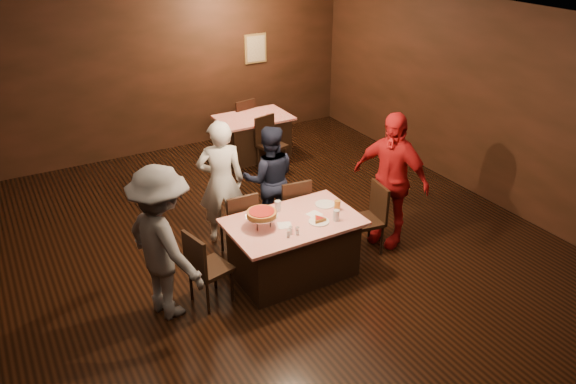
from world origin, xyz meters
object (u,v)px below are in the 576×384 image
(chair_far_left, at_px, (238,223))
(diner_navy_hoodie, at_px, (269,179))
(diner_red_shirt, at_px, (390,179))
(glass_front_right, at_px, (336,215))
(chair_end_right, at_px, (366,219))
(chair_far_right, at_px, (291,208))
(plate_empty, at_px, (325,204))
(diner_grey_knit, at_px, (163,244))
(pizza_stand, at_px, (262,214))
(chair_end_left, at_px, (210,267))
(glass_back, at_px, (278,206))
(main_table, at_px, (293,248))
(chair_back_near, at_px, (272,145))
(diner_white_jacket, at_px, (221,182))
(glass_amber, at_px, (337,206))
(chair_back_far, at_px, (240,122))
(back_table, at_px, (254,137))

(chair_far_left, relative_size, diner_navy_hoodie, 0.61)
(diner_red_shirt, height_order, glass_front_right, diner_red_shirt)
(diner_red_shirt, xyz_separation_m, glass_front_right, (-1.07, -0.32, -0.09))
(chair_far_left, xyz_separation_m, chair_end_right, (1.50, -0.75, 0.00))
(chair_far_right, bearing_deg, plate_empty, 110.41)
(chair_far_left, relative_size, diner_grey_knit, 0.53)
(diner_grey_knit, xyz_separation_m, pizza_stand, (1.19, -0.02, 0.05))
(chair_end_left, relative_size, glass_back, 6.79)
(main_table, distance_m, diner_grey_knit, 1.67)
(chair_end_right, xyz_separation_m, chair_back_near, (0.16, 2.91, 0.00))
(diner_grey_knit, bearing_deg, chair_far_right, -87.62)
(diner_white_jacket, height_order, glass_front_right, diner_white_jacket)
(diner_white_jacket, xyz_separation_m, diner_red_shirt, (1.93, -1.15, 0.07))
(chair_back_near, xyz_separation_m, glass_back, (-1.31, -2.61, 0.37))
(diner_red_shirt, distance_m, glass_amber, 0.94)
(glass_amber, bearing_deg, pizza_stand, 174.29)
(pizza_stand, bearing_deg, chair_end_right, -1.91)
(diner_grey_knit, bearing_deg, glass_front_right, -115.42)
(chair_back_far, height_order, diner_navy_hoodie, diner_navy_hoodie)
(chair_back_near, bearing_deg, glass_front_right, -117.00)
(glass_back, bearing_deg, plate_empty, -14.04)
(glass_amber, bearing_deg, diner_white_jacket, 128.39)
(diner_white_jacket, bearing_deg, glass_front_right, 137.56)
(main_table, relative_size, chair_back_near, 1.68)
(back_table, xyz_separation_m, glass_amber, (-0.66, -3.66, 0.46))
(chair_far_right, relative_size, glass_front_right, 6.79)
(chair_back_near, bearing_deg, plate_empty, -117.04)
(chair_far_left, distance_m, chair_end_right, 1.68)
(chair_far_right, height_order, diner_red_shirt, diner_red_shirt)
(plate_empty, bearing_deg, diner_red_shirt, -4.62)
(chair_end_right, bearing_deg, main_table, -82.18)
(glass_front_right, bearing_deg, glass_amber, 53.13)
(diner_navy_hoodie, height_order, pizza_stand, diner_navy_hoodie)
(main_table, bearing_deg, chair_far_left, 118.07)
(diner_white_jacket, distance_m, glass_front_right, 1.71)
(chair_far_left, height_order, chair_end_right, same)
(diner_white_jacket, bearing_deg, glass_back, 128.55)
(chair_far_right, xyz_separation_m, diner_grey_knit, (-1.99, -0.68, 0.43))
(main_table, distance_m, glass_amber, 0.75)
(chair_end_left, bearing_deg, chair_back_far, -42.11)
(chair_end_right, bearing_deg, chair_end_left, -82.18)
(chair_back_near, bearing_deg, diner_white_jacket, -147.33)
(chair_end_left, height_order, chair_back_near, same)
(chair_end_right, distance_m, glass_amber, 0.62)
(back_table, bearing_deg, diner_white_jacket, -124.91)
(diner_navy_hoodie, height_order, glass_amber, diner_navy_hoodie)
(chair_far_left, relative_size, pizza_stand, 2.50)
(chair_far_right, height_order, chair_end_left, same)
(chair_end_right, xyz_separation_m, diner_red_shirt, (0.42, 0.07, 0.46))
(back_table, distance_m, diner_red_shirt, 3.59)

